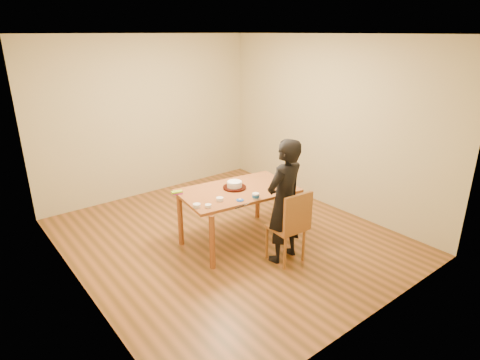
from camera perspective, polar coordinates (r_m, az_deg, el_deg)
room_shell at (r=5.49m, az=-4.02°, el=5.80°), size 4.00×4.50×2.70m
dining_table at (r=5.35m, az=-0.33°, el=-1.56°), size 1.62×1.09×0.04m
dining_chair at (r=5.03m, az=6.53°, el=-6.71°), size 0.41×0.41×0.04m
cake_plate at (r=5.38m, az=-0.78°, el=-1.06°), size 0.31×0.31×0.02m
cake at (r=5.36m, az=-0.79°, el=-0.63°), size 0.20×0.20×0.06m
frosting_dome at (r=5.35m, az=-0.79°, el=-0.18°), size 0.20×0.20×0.03m
frosting_tub at (r=5.04m, az=2.26°, el=-2.30°), size 0.08×0.08×0.08m
frosting_lid at (r=5.00m, az=-0.00°, el=-2.88°), size 0.10×0.10×0.01m
frosting_dollop at (r=4.99m, az=-0.00°, el=-2.75°), size 0.04×0.04×0.02m
ramekin_green at (r=4.82m, az=-4.55°, el=-3.69°), size 0.08×0.08×0.04m
ramekin_yellow at (r=4.99m, az=-2.89°, el=-2.74°), size 0.09×0.09×0.04m
ramekin_multi at (r=4.83m, az=-6.17°, el=-3.64°), size 0.09×0.09×0.04m
candy_box_pink at (r=5.25m, az=-8.89°, el=-1.89°), size 0.14×0.10×0.02m
candy_box_green at (r=5.25m, az=-8.97°, el=-1.68°), size 0.15×0.10×0.02m
spatula at (r=4.81m, az=-0.03°, el=-3.84°), size 0.15×0.02×0.01m
person at (r=4.91m, az=6.31°, el=-3.04°), size 0.61×0.44×1.57m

